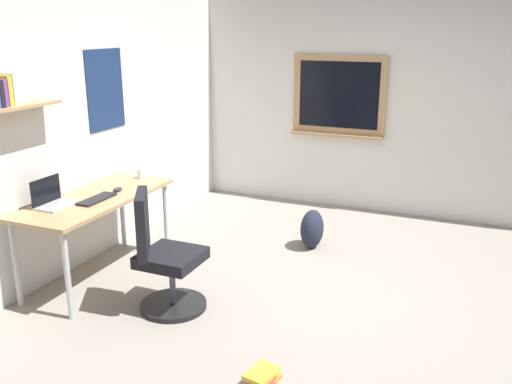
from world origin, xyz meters
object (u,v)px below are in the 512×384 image
at_px(computer_mouse, 118,189).
at_px(book_stack_on_floor, 262,378).
at_px(coffee_mug, 141,174).
at_px(laptop, 52,199).
at_px(desk, 96,205).
at_px(office_chair, 163,260).
at_px(backpack, 312,229).
at_px(keyboard, 97,199).

relative_size(computer_mouse, book_stack_on_floor, 0.40).
bearing_deg(coffee_mug, laptop, 169.67).
distance_m(desk, book_stack_on_floor, 2.16).
bearing_deg(computer_mouse, laptop, 157.15).
relative_size(office_chair, backpack, 2.45).
xyz_separation_m(coffee_mug, backpack, (0.74, -1.46, -0.59)).
height_order(office_chair, coffee_mug, office_chair).
bearing_deg(office_chair, desk, 72.35).
bearing_deg(keyboard, backpack, -44.16).
relative_size(keyboard, backpack, 0.95).
relative_size(office_chair, laptop, 3.06).
bearing_deg(keyboard, desk, 46.59).
distance_m(coffee_mug, backpack, 1.74).
bearing_deg(book_stack_on_floor, computer_mouse, 59.68).
bearing_deg(keyboard, laptop, 138.71).
bearing_deg(backpack, office_chair, 157.67).
bearing_deg(backpack, desk, 132.81).
relative_size(desk, keyboard, 3.99).
relative_size(desk, computer_mouse, 14.20).
bearing_deg(computer_mouse, coffee_mug, 6.60).
height_order(coffee_mug, backpack, coffee_mug).
height_order(laptop, backpack, laptop).
bearing_deg(desk, keyboard, -133.41).
height_order(desk, backpack, desk).
bearing_deg(book_stack_on_floor, office_chair, 61.06).
bearing_deg(coffee_mug, backpack, -63.09).
xyz_separation_m(laptop, book_stack_on_floor, (-0.52, -2.04, -0.75)).
height_order(desk, office_chair, office_chair).
distance_m(computer_mouse, backpack, 1.92).
bearing_deg(desk, backpack, -47.19).
distance_m(computer_mouse, book_stack_on_floor, 2.21).
relative_size(computer_mouse, backpack, 0.27).
xyz_separation_m(computer_mouse, coffee_mug, (0.43, 0.05, 0.03)).
bearing_deg(keyboard, coffee_mug, 4.02).
distance_m(office_chair, laptop, 1.04).
distance_m(desk, backpack, 2.09).
xyz_separation_m(desk, book_stack_on_floor, (-0.85, -1.89, -0.62)).
xyz_separation_m(office_chair, computer_mouse, (0.47, 0.74, 0.35)).
relative_size(desk, book_stack_on_floor, 5.74).
relative_size(office_chair, coffee_mug, 10.33).
xyz_separation_m(keyboard, coffee_mug, (0.71, 0.05, 0.04)).
xyz_separation_m(laptop, computer_mouse, (0.54, -0.23, -0.04)).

